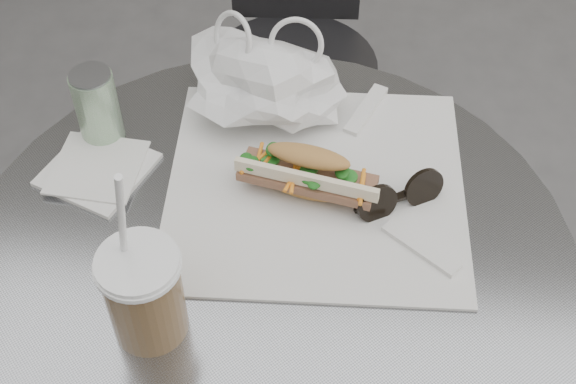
# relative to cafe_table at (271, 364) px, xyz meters

# --- Properties ---
(cafe_table) EXTENTS (0.76, 0.76, 0.74)m
(cafe_table) POSITION_rel_cafe_table_xyz_m (0.00, 0.00, 0.00)
(cafe_table) COLOR slate
(cafe_table) RESTS_ON ground
(chair_far) EXTENTS (0.36, 0.37, 0.68)m
(chair_far) POSITION_rel_cafe_table_xyz_m (-0.07, 0.76, -0.16)
(chair_far) COLOR #2A2A2C
(chair_far) RESTS_ON ground
(sandwich_paper) EXTENTS (0.42, 0.40, 0.00)m
(sandwich_paper) POSITION_rel_cafe_table_xyz_m (0.05, 0.12, 0.28)
(sandwich_paper) COLOR white
(sandwich_paper) RESTS_ON cafe_table
(banh_mi) EXTENTS (0.23, 0.12, 0.07)m
(banh_mi) POSITION_rel_cafe_table_xyz_m (0.04, 0.10, 0.31)
(banh_mi) COLOR tan
(banh_mi) RESTS_ON sandwich_paper
(iced_coffee) EXTENTS (0.09, 0.09, 0.27)m
(iced_coffee) POSITION_rel_cafe_table_xyz_m (-0.11, -0.12, 0.34)
(iced_coffee) COLOR brown
(iced_coffee) RESTS_ON cafe_table
(sunglasses) EXTENTS (0.11, 0.08, 0.05)m
(sunglasses) POSITION_rel_cafe_table_xyz_m (0.15, 0.10, 0.30)
(sunglasses) COLOR black
(sunglasses) RESTS_ON cafe_table
(plastic_bag) EXTENTS (0.26, 0.23, 0.11)m
(plastic_bag) POSITION_rel_cafe_table_xyz_m (-0.05, 0.25, 0.33)
(plastic_bag) COLOR silver
(plastic_bag) RESTS_ON cafe_table
(napkin_stack) EXTENTS (0.16, 0.16, 0.01)m
(napkin_stack) POSITION_rel_cafe_table_xyz_m (-0.25, 0.10, 0.28)
(napkin_stack) COLOR white
(napkin_stack) RESTS_ON cafe_table
(drink_can) EXTENTS (0.06, 0.06, 0.11)m
(drink_can) POSITION_rel_cafe_table_xyz_m (-0.26, 0.17, 0.33)
(drink_can) COLOR #5E9959
(drink_can) RESTS_ON cafe_table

